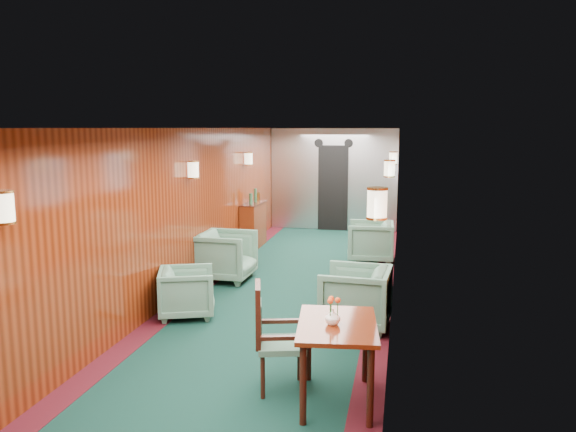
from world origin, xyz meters
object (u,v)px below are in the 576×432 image
at_px(side_chair, 271,333).
at_px(armchair_left_far, 226,256).
at_px(armchair_right_near, 355,297).
at_px(armchair_right_far, 370,241).
at_px(dining_table, 337,336).
at_px(armchair_left_near, 187,292).
at_px(credenza, 253,224).

bearing_deg(side_chair, armchair_left_far, 99.26).
xyz_separation_m(armchair_right_near, armchair_right_far, (-0.02, 3.45, -0.00)).
bearing_deg(armchair_right_near, dining_table, 4.07).
distance_m(dining_table, side_chair, 0.63).
bearing_deg(armchair_left_far, side_chair, -153.71).
bearing_deg(dining_table, armchair_right_far, 83.74).
bearing_deg(side_chair, armchair_left_near, 115.95).
bearing_deg(armchair_right_far, credenza, -110.56).
xyz_separation_m(dining_table, armchair_left_near, (-2.15, 1.90, -0.29)).
bearing_deg(armchair_right_near, armchair_left_far, -124.12).
xyz_separation_m(credenza, armchair_right_near, (2.42, -4.24, -0.09)).
bearing_deg(credenza, armchair_right_far, -18.32).
xyz_separation_m(credenza, armchair_left_far, (0.22, -2.51, -0.07)).
bearing_deg(armchair_left_far, armchair_right_near, -125.92).
height_order(credenza, armchair_right_near, credenza).
height_order(side_chair, armchair_right_near, side_chair).
relative_size(dining_table, credenza, 0.87).
bearing_deg(armchair_right_near, armchair_left_near, -84.91).
height_order(side_chair, armchair_left_near, side_chair).
relative_size(side_chair, armchair_left_near, 1.45).
height_order(side_chair, credenza, credenza).
relative_size(armchair_left_near, armchair_left_far, 0.81).
bearing_deg(dining_table, armchair_right_near, 83.56).
height_order(side_chair, armchair_left_far, side_chair).
distance_m(armchair_left_far, armchair_right_far, 2.78).
xyz_separation_m(side_chair, armchair_right_far, (0.60, 5.26, -0.18)).
bearing_deg(side_chair, armchair_right_near, 56.41).
relative_size(dining_table, armchair_right_near, 1.27).
bearing_deg(dining_table, credenza, 104.95).
height_order(armchair_right_near, armchair_right_far, armchair_right_near).
relative_size(armchair_left_near, armchair_right_near, 0.85).
height_order(dining_table, side_chair, side_chair).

